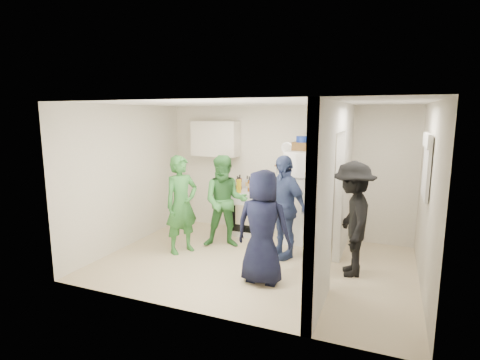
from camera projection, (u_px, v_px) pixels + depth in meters
name	position (u px, v px, depth m)	size (l,w,h in m)	color
floor	(254.00, 263.00, 5.97)	(4.80, 4.80, 0.00)	#C7B88C
wall_back	(284.00, 171.00, 7.30)	(4.80, 4.80, 0.00)	silver
wall_front	(203.00, 212.00, 4.20)	(4.80, 4.80, 0.00)	silver
wall_left	(128.00, 176.00, 6.64)	(3.40, 3.40, 0.00)	silver
wall_right	(428.00, 199.00, 4.86)	(3.40, 3.40, 0.00)	silver
ceiling	(255.00, 103.00, 5.53)	(4.80, 4.80, 0.00)	white
partition_pier_back	(344.00, 180.00, 6.31)	(0.12, 1.20, 2.50)	silver
partition_pier_front	(320.00, 210.00, 4.30)	(0.12, 1.20, 2.50)	silver
partition_header	(338.00, 117.00, 5.12)	(0.12, 1.00, 0.40)	silver
stove	(249.00, 212.00, 7.37)	(0.72, 0.60, 0.86)	white
upper_cabinet	(215.00, 139.00, 7.55)	(0.95, 0.34, 0.70)	silver
fridge	(306.00, 197.00, 6.85)	(0.70, 0.68, 1.69)	white
wicker_basket	(303.00, 146.00, 6.78)	(0.35, 0.25, 0.15)	brown
blue_bowl	(303.00, 139.00, 6.75)	(0.24, 0.24, 0.11)	navy
yellow_cup_stack_top	(319.00, 145.00, 6.51)	(0.09, 0.09, 0.25)	yellow
wall_clock	(287.00, 148.00, 7.19)	(0.22, 0.22, 0.03)	white
spice_shelf	(284.00, 166.00, 7.24)	(0.35, 0.08, 0.03)	olive
nook_window	(428.00, 166.00, 4.98)	(0.03, 0.70, 0.80)	black
nook_window_frame	(427.00, 166.00, 4.99)	(0.04, 0.76, 0.86)	white
nook_valance	(427.00, 140.00, 4.94)	(0.04, 0.82, 0.18)	white
yellow_cup_stack_stove	(239.00, 186.00, 7.12)	(0.09, 0.09, 0.25)	yellow
red_cup	(256.00, 191.00, 7.02)	(0.09, 0.09, 0.12)	#AA0D0B
person_green_left	(182.00, 205.00, 6.32)	(0.61, 0.40, 1.66)	#367B31
person_green_center	(225.00, 202.00, 6.58)	(0.80, 0.62, 1.64)	#377835
person_denim	(283.00, 207.00, 6.12)	(0.99, 0.41, 1.70)	#33486F
person_navy	(263.00, 227.00, 5.15)	(0.78, 0.51, 1.61)	black
person_nook	(352.00, 219.00, 5.42)	(1.09, 0.62, 1.68)	black
bottle_a	(237.00, 182.00, 7.50)	(0.06, 0.06, 0.26)	brown
bottle_b	(239.00, 184.00, 7.28)	(0.07, 0.07, 0.28)	#1B5324
bottle_c	(247.00, 183.00, 7.43)	(0.07, 0.07, 0.28)	#B2B8C1
bottle_d	(249.00, 184.00, 7.21)	(0.07, 0.07, 0.30)	brown
bottle_e	(258.00, 183.00, 7.41)	(0.07, 0.07, 0.27)	#A4A6B6
bottle_f	(259.00, 185.00, 7.23)	(0.06, 0.06, 0.25)	#143819
bottle_g	(265.00, 183.00, 7.29)	(0.06, 0.06, 0.32)	olive
bottle_h	(232.00, 185.00, 7.30)	(0.06, 0.06, 0.25)	#A4A9B0
bottle_i	(253.00, 183.00, 7.33)	(0.08, 0.08, 0.29)	#662911
bottle_j	(263.00, 186.00, 7.07)	(0.07, 0.07, 0.27)	#1B4F1D
bottle_k	(240.00, 182.00, 7.39)	(0.08, 0.08, 0.30)	maroon
bottle_l	(253.00, 185.00, 7.11)	(0.07, 0.07, 0.30)	#9CA1AB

